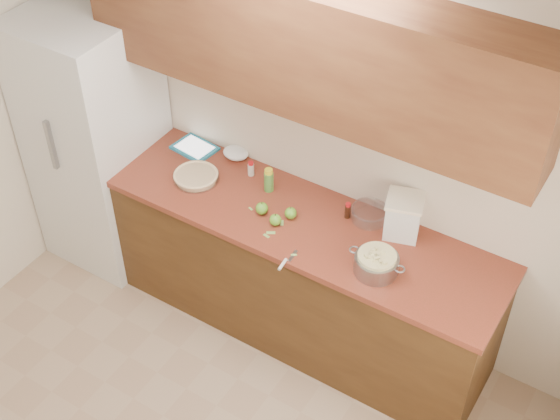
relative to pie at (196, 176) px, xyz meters
The scene contains 22 objects.
room_shell 1.62m from the pie, 66.06° to the right, with size 3.60×3.60×3.60m.
counter_run 0.80m from the pie, ahead, with size 2.64×0.68×0.92m.
upper_cabinets 1.21m from the pie, 15.78° to the left, with size 2.60×0.34×0.70m, color brown.
fridge 0.80m from the pie, behind, with size 0.70×0.70×1.80m, color silver.
pie is the anchor object (origin of this frame).
colander 1.28m from the pie, ahead, with size 0.33×0.24×0.12m.
flour_canister 1.29m from the pie, 10.64° to the left, with size 0.25×0.25×0.25m.
tablet 0.30m from the pie, 128.35° to the left, with size 0.29×0.23×0.02m.
paring_knife 0.90m from the pie, 21.38° to the right, with size 0.04×0.18×0.02m.
lemon_bottle 0.46m from the pie, 19.47° to the left, with size 0.06×0.06×0.16m.
cinnamon_shaker 0.34m from the pie, 39.54° to the left, with size 0.04×0.04×0.10m.
vanilla_bottle 0.96m from the pie, 11.32° to the left, with size 0.04×0.04×0.10m.
mixing_bowl 1.08m from the pie, 12.72° to the left, with size 0.21×0.21×0.08m.
paper_towel 0.32m from the pie, 75.02° to the left, with size 0.17×0.14×0.07m, color white.
apple_left 0.51m from the pie, ahead, with size 0.07×0.07×0.09m.
apple_center 0.67m from the pie, ahead, with size 0.07×0.07×0.08m.
apple_front 0.63m from the pie, ahead, with size 0.07×0.07×0.08m.
peel_a 0.44m from the pie, ahead, with size 0.03×0.01×0.00m, color #86B558.
peel_b 0.66m from the pie, 13.88° to the right, with size 0.05×0.02×0.00m, color #86B558.
peel_c 0.66m from the pie, 16.92° to the right, with size 0.04×0.02×0.00m, color #86B558.
peel_d 0.88m from the pie, 15.90° to the right, with size 0.03×0.01×0.00m, color #86B558.
peel_e 0.65m from the pie, ahead, with size 0.04×0.02×0.00m, color #86B558.
Camera 1 is at (1.73, -1.38, 3.96)m, focal length 50.00 mm.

